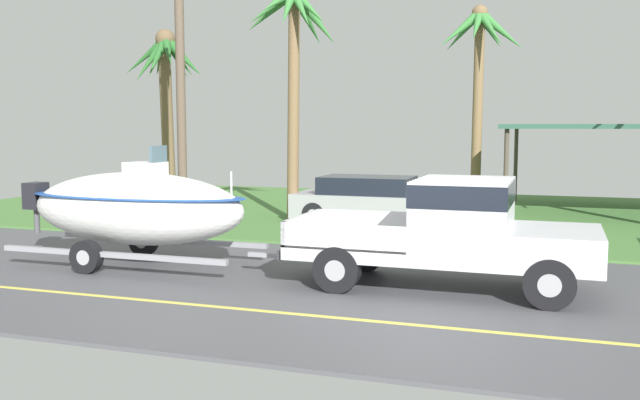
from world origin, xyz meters
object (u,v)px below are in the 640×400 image
at_px(pickup_truck_towing, 462,229).
at_px(utility_pole, 180,57).
at_px(palm_tree_far_right, 166,77).
at_px(boat_on_trailer, 136,208).
at_px(parked_sedan_near, 373,201).
at_px(palm_tree_near_right, 480,55).
at_px(carport_awning, 625,128).
at_px(palm_tree_far_left, 293,34).

xyz_separation_m(pickup_truck_towing, utility_pole, (-7.84, 4.17, 3.55)).
xyz_separation_m(palm_tree_far_right, utility_pole, (3.75, -5.51, 0.08)).
relative_size(boat_on_trailer, parked_sedan_near, 1.29).
relative_size(boat_on_trailer, palm_tree_near_right, 0.84).
bearing_deg(carport_awning, parked_sedan_near, -145.52).
height_order(boat_on_trailer, palm_tree_near_right, palm_tree_near_right).
height_order(carport_awning, palm_tree_near_right, palm_tree_near_right).
relative_size(palm_tree_far_right, utility_pole, 0.70).
height_order(palm_tree_near_right, utility_pole, utility_pole).
xyz_separation_m(carport_awning, utility_pole, (-11.37, -8.10, 1.85)).
bearing_deg(utility_pole, boat_on_trailer, -72.49).
bearing_deg(palm_tree_near_right, pickup_truck_towing, -84.89).
bearing_deg(parked_sedan_near, palm_tree_far_left, -176.28).
distance_m(pickup_truck_towing, palm_tree_far_right, 15.50).
relative_size(palm_tree_near_right, utility_pole, 0.80).
bearing_deg(parked_sedan_near, palm_tree_near_right, 70.72).
distance_m(carport_awning, palm_tree_near_right, 5.67).
bearing_deg(palm_tree_far_left, pickup_truck_towing, -51.11).
distance_m(parked_sedan_near, palm_tree_far_right, 9.24).
bearing_deg(palm_tree_far_left, parked_sedan_near, 3.72).
relative_size(pickup_truck_towing, palm_tree_far_left, 0.78).
bearing_deg(boat_on_trailer, parked_sedan_near, 67.88).
relative_size(carport_awning, palm_tree_far_left, 1.07).
distance_m(boat_on_trailer, palm_tree_far_right, 11.43).
height_order(palm_tree_far_left, palm_tree_far_right, palm_tree_far_left).
bearing_deg(pickup_truck_towing, palm_tree_far_left, 128.89).
relative_size(parked_sedan_near, palm_tree_near_right, 0.65).
distance_m(carport_awning, palm_tree_far_right, 15.44).
xyz_separation_m(carport_awning, palm_tree_near_right, (-4.77, 1.62, 2.60)).
bearing_deg(palm_tree_near_right, palm_tree_far_left, -125.14).
bearing_deg(palm_tree_far_right, parked_sedan_near, -15.42).
relative_size(carport_awning, utility_pole, 0.84).
distance_m(pickup_truck_towing, carport_awning, 12.88).
bearing_deg(boat_on_trailer, palm_tree_far_right, 117.62).
bearing_deg(boat_on_trailer, utility_pole, 107.51).
height_order(boat_on_trailer, parked_sedan_near, boat_on_trailer).
bearing_deg(carport_awning, pickup_truck_towing, -106.04).
height_order(parked_sedan_near, palm_tree_near_right, palm_tree_near_right).
bearing_deg(palm_tree_far_left, palm_tree_near_right, 54.86).
xyz_separation_m(boat_on_trailer, palm_tree_far_left, (0.64, 7.29, 4.31)).
bearing_deg(pickup_truck_towing, boat_on_trailer, 180.00).
height_order(palm_tree_far_left, utility_pole, utility_pole).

